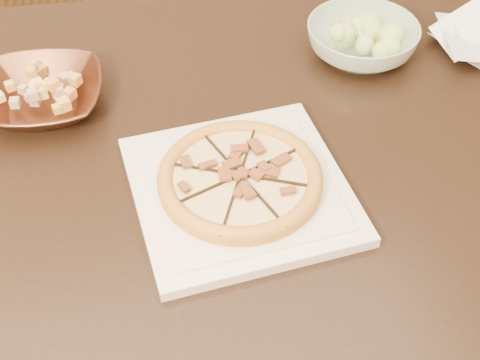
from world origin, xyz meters
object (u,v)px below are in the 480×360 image
Objects in this scene: bronze_bowl at (41,96)px; plate at (240,189)px; pizza at (240,178)px; dining_table at (172,188)px; salad_bowl at (362,41)px.

plate is at bearing -41.71° from bronze_bowl.
pizza is at bearing -41.71° from bronze_bowl.
bronze_bowl is at bearing 138.29° from pizza.
pizza is 1.14× the size of bronze_bowl.
dining_table is 7.36× the size of salad_bowl.
plate reaches higher than dining_table.
salad_bowl reaches higher than pizza.
bronze_bowl is (-0.29, 0.26, 0.02)m from plate.
bronze_bowl is at bearing 144.96° from dining_table.
salad_bowl reaches higher than dining_table.
plate is 1.61× the size of bronze_bowl.
salad_bowl is (0.29, 0.31, 0.02)m from plate.
pizza reaches higher than dining_table.
salad_bowl is at bearing 47.18° from pizza.
dining_table is at bearing -153.84° from salad_bowl.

